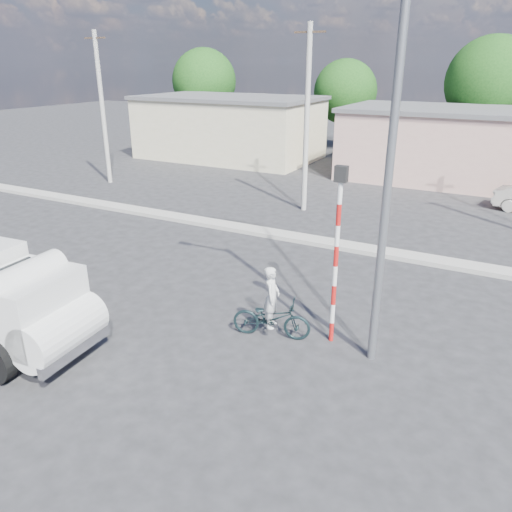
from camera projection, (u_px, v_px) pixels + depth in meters
The scene contains 9 objects.
ground_plane at pixel (190, 336), 12.58m from camera, with size 120.00×120.00×0.00m, color #27272A.
median at pixel (311, 240), 19.12m from camera, with size 40.00×0.80×0.16m, color #99968E.
bicycle at pixel (271, 318), 12.40m from camera, with size 0.69×1.97×1.03m, color black.
cyclist at pixel (272, 308), 12.30m from camera, with size 0.58×0.38×1.59m, color silver.
traffic_pole at pixel (337, 242), 11.46m from camera, with size 0.28×0.18×4.36m.
streetlight at pixel (384, 143), 9.94m from camera, with size 2.34×0.22×9.00m.
building_row at pixel (420, 140), 29.39m from camera, with size 37.80×7.30×4.44m.
tree_row at pixel (487, 86), 32.48m from camera, with size 43.62×7.43×8.42m.
utility_poles at pixel (431, 127), 19.53m from camera, with size 35.40×0.24×8.00m.
Camera 1 is at (6.64, -8.90, 6.48)m, focal length 35.00 mm.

